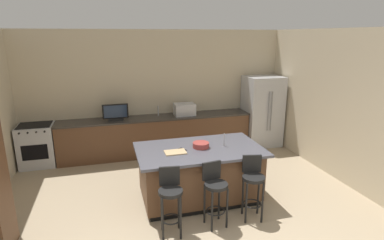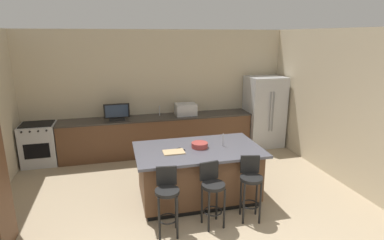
{
  "view_description": "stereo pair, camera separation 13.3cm",
  "coord_description": "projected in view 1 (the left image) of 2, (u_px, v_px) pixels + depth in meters",
  "views": [
    {
      "loc": [
        -1.16,
        -2.8,
        2.74
      ],
      "look_at": [
        0.39,
        2.77,
        1.14
      ],
      "focal_mm": 29.03,
      "sensor_mm": 36.0,
      "label": 1
    },
    {
      "loc": [
        -1.04,
        -2.84,
        2.74
      ],
      "look_at": [
        0.39,
        2.77,
        1.14
      ],
      "focal_mm": 29.03,
      "sensor_mm": 36.0,
      "label": 2
    }
  ],
  "objects": [
    {
      "name": "kitchen_island",
      "position": [
        199.0,
        173.0,
        5.26
      ],
      "size": [
        2.08,
        1.22,
        0.92
      ],
      "color": "black",
      "rests_on": "ground_plane"
    },
    {
      "name": "tv_monitor",
      "position": [
        116.0,
        113.0,
        6.86
      ],
      "size": [
        0.56,
        0.16,
        0.37
      ],
      "color": "black",
      "rests_on": "counter_back"
    },
    {
      "name": "fruit_bowl",
      "position": [
        201.0,
        145.0,
        5.17
      ],
      "size": [
        0.27,
        0.27,
        0.09
      ],
      "primitive_type": "cylinder",
      "color": "#993833",
      "rests_on": "kitchen_island"
    },
    {
      "name": "bar_stool_right",
      "position": [
        253.0,
        182.0,
        4.68
      ],
      "size": [
        0.35,
        0.37,
        0.98
      ],
      "rotation": [
        0.0,
        0.0,
        -0.22
      ],
      "color": "black",
      "rests_on": "ground_plane"
    },
    {
      "name": "sink_faucet_back",
      "position": [
        158.0,
        111.0,
        7.26
      ],
      "size": [
        0.02,
        0.02,
        0.24
      ],
      "primitive_type": "cylinder",
      "color": "#B2B2B7",
      "rests_on": "counter_back"
    },
    {
      "name": "wall_back",
      "position": [
        157.0,
        91.0,
        7.42
      ],
      "size": [
        6.68,
        0.12,
        2.86
      ],
      "primitive_type": "cube",
      "color": "beige",
      "rests_on": "ground_plane"
    },
    {
      "name": "range_oven",
      "position": [
        37.0,
        145.0,
        6.63
      ],
      "size": [
        0.72,
        0.63,
        0.92
      ],
      "color": "#B7BABF",
      "rests_on": "ground_plane"
    },
    {
      "name": "bar_stool_center",
      "position": [
        215.0,
        189.0,
        4.5
      ],
      "size": [
        0.34,
        0.36,
        0.96
      ],
      "rotation": [
        0.0,
        0.0,
        0.14
      ],
      "color": "black",
      "rests_on": "ground_plane"
    },
    {
      "name": "wall_right",
      "position": [
        332.0,
        103.0,
        6.15
      ],
      "size": [
        0.12,
        4.89,
        2.86
      ],
      "primitive_type": "cube",
      "color": "beige",
      "rests_on": "ground_plane"
    },
    {
      "name": "refrigerator",
      "position": [
        262.0,
        111.0,
        7.83
      ],
      "size": [
        0.88,
        0.77,
        1.75
      ],
      "color": "#B7BABF",
      "rests_on": "ground_plane"
    },
    {
      "name": "microwave",
      "position": [
        184.0,
        109.0,
        7.33
      ],
      "size": [
        0.48,
        0.36,
        0.28
      ],
      "primitive_type": "cube",
      "color": "#B7BABF",
      "rests_on": "counter_back"
    },
    {
      "name": "cutting_board",
      "position": [
        175.0,
        152.0,
        4.95
      ],
      "size": [
        0.34,
        0.24,
        0.02
      ],
      "primitive_type": "cube",
      "rotation": [
        0.0,
        0.0,
        -0.0
      ],
      "color": "tan",
      "rests_on": "kitchen_island"
    },
    {
      "name": "sink_faucet_island",
      "position": [
        224.0,
        140.0,
        5.23
      ],
      "size": [
        0.02,
        0.02,
        0.22
      ],
      "primitive_type": "cylinder",
      "color": "#B2B2B7",
      "rests_on": "kitchen_island"
    },
    {
      "name": "bar_stool_left",
      "position": [
        170.0,
        196.0,
        4.29
      ],
      "size": [
        0.34,
        0.35,
        0.97
      ],
      "rotation": [
        0.0,
        0.0,
        -0.12
      ],
      "color": "black",
      "rests_on": "ground_plane"
    },
    {
      "name": "counter_back",
      "position": [
        157.0,
        135.0,
        7.31
      ],
      "size": [
        4.44,
        0.62,
        0.9
      ],
      "color": "brown",
      "rests_on": "ground_plane"
    },
    {
      "name": "cell_phone",
      "position": [
        182.0,
        149.0,
        5.08
      ],
      "size": [
        0.13,
        0.17,
        0.01
      ],
      "primitive_type": "cube",
      "rotation": [
        0.0,
        0.0,
        0.46
      ],
      "color": "black",
      "rests_on": "kitchen_island"
    }
  ]
}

